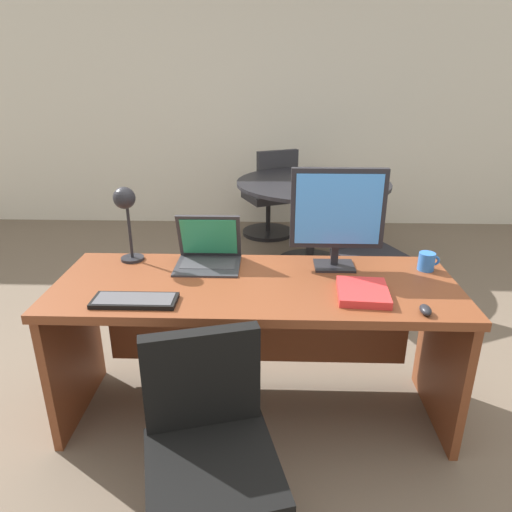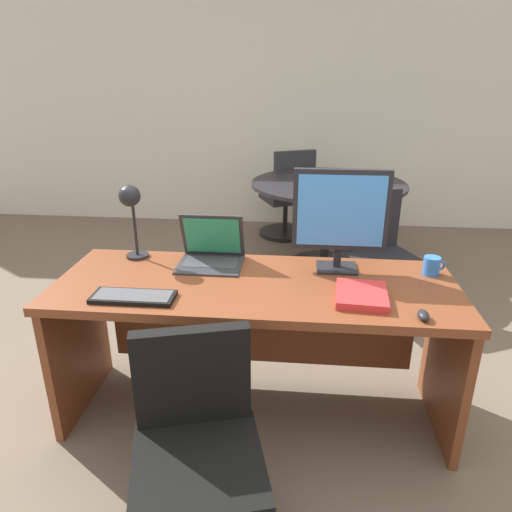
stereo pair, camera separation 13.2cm
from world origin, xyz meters
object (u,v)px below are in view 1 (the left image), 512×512
(keyboard, at_px, (135,300))
(office_chair, at_px, (211,471))
(laptop, at_px, (209,249))
(mouse, at_px, (425,310))
(monitor, at_px, (338,212))
(coffee_mug, at_px, (427,261))
(meeting_chair_far, at_px, (271,201))
(book, at_px, (363,292))
(desk, at_px, (256,315))
(desk_lamp, at_px, (126,208))
(meeting_chair_near, at_px, (368,263))
(meeting_table, at_px, (312,202))

(keyboard, distance_m, office_chair, 0.75)
(laptop, height_order, mouse, laptop)
(monitor, distance_m, coffee_mug, 0.52)
(laptop, height_order, meeting_chair_far, laptop)
(book, bearing_deg, keyboard, -174.28)
(book, distance_m, meeting_chair_far, 3.02)
(desk, xyz_separation_m, meeting_chair_far, (0.07, 2.80, -0.17))
(monitor, bearing_deg, meeting_chair_far, 96.96)
(monitor, bearing_deg, laptop, 176.78)
(desk, relative_size, mouse, 23.62)
(laptop, distance_m, office_chair, 1.08)
(desk, height_order, meeting_chair_far, meeting_chair_far)
(coffee_mug, bearing_deg, desk_lamp, 177.67)
(monitor, bearing_deg, coffee_mug, -2.71)
(laptop, relative_size, office_chair, 0.40)
(desk, relative_size, meeting_chair_near, 2.14)
(office_chair, distance_m, meeting_table, 2.82)
(coffee_mug, relative_size, meeting_chair_near, 0.12)
(book, xyz_separation_m, office_chair, (-0.62, -0.59, -0.45))
(desk, height_order, coffee_mug, coffee_mug)
(book, relative_size, meeting_chair_far, 0.29)
(desk, bearing_deg, meeting_chair_far, 88.59)
(laptop, distance_m, meeting_chair_near, 1.52)
(book, xyz_separation_m, coffee_mug, (0.37, 0.30, 0.03))
(office_chair, bearing_deg, meeting_chair_far, 86.62)
(desk, relative_size, monitor, 3.76)
(desk_lamp, bearing_deg, office_chair, -61.28)
(desk, distance_m, monitor, 0.65)
(desk, bearing_deg, monitor, 20.97)
(meeting_chair_far, bearing_deg, coffee_mug, -73.74)
(mouse, relative_size, book, 0.29)
(keyboard, xyz_separation_m, mouse, (1.22, -0.06, 0.01))
(meeting_table, bearing_deg, book, -88.93)
(monitor, relative_size, mouse, 6.29)
(laptop, bearing_deg, office_chair, -83.38)
(mouse, bearing_deg, book, 145.06)
(coffee_mug, bearing_deg, meeting_chair_near, 92.95)
(desk, height_order, office_chair, office_chair)
(office_chair, height_order, meeting_table, office_chair)
(coffee_mug, bearing_deg, mouse, -107.28)
(coffee_mug, xyz_separation_m, meeting_table, (-0.41, 1.86, -0.20))
(keyboard, distance_m, mouse, 1.22)
(desk, relative_size, meeting_chair_far, 2.00)
(meeting_chair_near, bearing_deg, meeting_table, 113.59)
(monitor, height_order, book, monitor)
(desk, xyz_separation_m, keyboard, (-0.51, -0.27, 0.21))
(book, bearing_deg, desk, 160.21)
(monitor, xyz_separation_m, coffee_mug, (0.46, -0.02, -0.24))
(laptop, distance_m, book, 0.81)
(meeting_table, bearing_deg, coffee_mug, -77.60)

